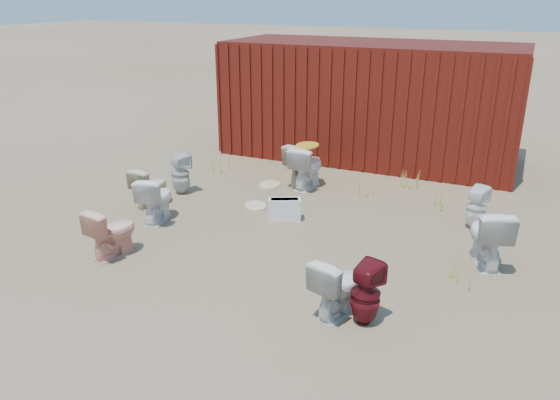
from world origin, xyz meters
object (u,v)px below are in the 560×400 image
at_px(shipping_container, 370,101).
at_px(toilet_back_yellowlid, 307,167).
at_px(toilet_back_beige_right, 304,165).
at_px(toilet_front_c, 339,286).
at_px(toilet_back_beige_left, 150,187).
at_px(toilet_front_maroon, 366,294).
at_px(toilet_back_e, 476,208).
at_px(toilet_back_a, 180,174).
at_px(loose_tank, 284,209).
at_px(toilet_front_pink, 112,232).
at_px(toilet_front_a, 156,199).
at_px(toilet_front_e, 488,236).

xyz_separation_m(shipping_container, toilet_back_yellowlid, (-0.42, -2.51, -0.81)).
relative_size(shipping_container, toilet_back_beige_right, 7.44).
relative_size(toilet_front_c, toilet_back_beige_left, 1.03).
height_order(toilet_front_maroon, toilet_back_e, toilet_front_maroon).
bearing_deg(toilet_back_a, toilet_back_yellowlid, -121.02).
distance_m(toilet_back_e, loose_tank, 2.89).
xyz_separation_m(shipping_container, toilet_front_c, (1.46, -6.26, -0.85)).
bearing_deg(toilet_front_pink, loose_tank, -117.00).
bearing_deg(toilet_front_pink, toilet_back_beige_left, -58.19).
distance_m(toilet_back_a, loose_tank, 2.20).
xyz_separation_m(toilet_back_a, toilet_back_beige_right, (1.83, 1.29, 0.04)).
distance_m(shipping_container, toilet_front_pink, 6.45).
distance_m(toilet_front_c, toilet_back_a, 4.58).
distance_m(toilet_front_a, toilet_back_e, 4.87).
bearing_deg(loose_tank, toilet_back_beige_left, 163.41).
distance_m(toilet_front_c, toilet_front_e, 2.37).
xyz_separation_m(toilet_front_a, toilet_front_e, (4.81, 0.58, 0.04)).
xyz_separation_m(shipping_container, toilet_back_beige_left, (-2.44, -4.44, -0.86)).
distance_m(toilet_back_a, toilet_back_beige_left, 0.74).
xyz_separation_m(toilet_back_beige_right, toilet_back_yellowlid, (0.09, -0.09, -0.01)).
bearing_deg(toilet_back_yellowlid, toilet_back_beige_right, -39.40).
xyz_separation_m(toilet_front_a, toilet_front_maroon, (3.75, -1.40, -0.01)).
xyz_separation_m(toilet_back_beige_left, toilet_back_yellowlid, (2.02, 1.93, 0.05)).
distance_m(toilet_front_c, toilet_back_beige_right, 4.32).
relative_size(toilet_front_a, toilet_back_beige_left, 1.07).
height_order(toilet_front_pink, toilet_front_c, toilet_front_c).
xyz_separation_m(toilet_back_a, loose_tank, (2.17, -0.34, -0.19)).
bearing_deg(toilet_front_maroon, toilet_front_a, -2.13).
bearing_deg(loose_tank, toilet_front_maroon, -75.26).
relative_size(toilet_front_c, toilet_front_maroon, 0.99).
bearing_deg(toilet_front_pink, toilet_back_a, -66.41).
relative_size(toilet_front_e, loose_tank, 1.62).
distance_m(toilet_front_e, loose_tank, 3.03).
height_order(toilet_front_pink, toilet_back_beige_right, toilet_back_beige_right).
height_order(toilet_front_maroon, loose_tank, toilet_front_maroon).
xyz_separation_m(toilet_front_c, loose_tank, (-1.64, 2.21, -0.18)).
xyz_separation_m(toilet_front_maroon, toilet_back_beige_right, (-2.29, 3.89, 0.04)).
relative_size(toilet_front_a, toilet_back_yellowlid, 0.94).
bearing_deg(shipping_container, toilet_front_pink, -106.08).
relative_size(toilet_back_beige_left, toilet_back_beige_right, 0.85).
relative_size(toilet_front_e, toilet_back_e, 1.22).
height_order(toilet_front_c, toilet_front_maroon, toilet_front_maroon).
height_order(toilet_back_beige_right, toilet_back_yellowlid, toilet_back_beige_right).
height_order(toilet_back_a, toilet_back_yellowlid, toilet_back_yellowlid).
xyz_separation_m(toilet_front_a, toilet_back_beige_left, (-0.47, 0.47, -0.02)).
xyz_separation_m(toilet_front_e, toilet_back_e, (-0.26, 1.17, -0.07)).
bearing_deg(toilet_front_c, toilet_back_yellowlid, -46.02).
bearing_deg(toilet_back_beige_left, toilet_front_c, 159.43).
height_order(shipping_container, toilet_back_yellowlid, shipping_container).
distance_m(shipping_container, toilet_front_a, 5.36).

